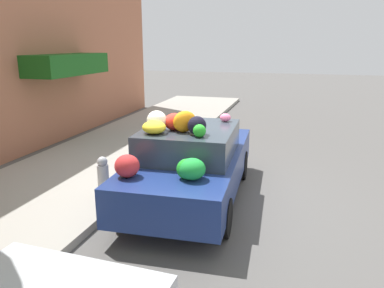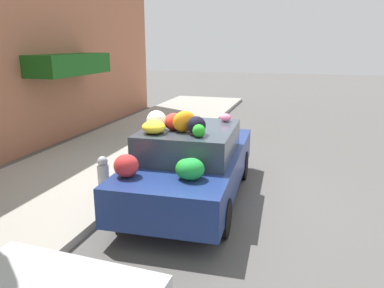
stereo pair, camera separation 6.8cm
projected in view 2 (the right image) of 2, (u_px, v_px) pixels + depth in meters
name	position (u px, v px, depth m)	size (l,w,h in m)	color
ground_plane	(193.00, 198.00, 6.82)	(60.00, 60.00, 0.00)	#565451
sidewalk_curb	(66.00, 180.00, 7.56)	(24.00, 3.20, 0.13)	#9E998E
fire_hydrant	(103.00, 176.00, 6.58)	(0.20, 0.20, 0.70)	#B2B2B7
art_car	(191.00, 161.00, 6.58)	(4.10, 1.89, 1.69)	navy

